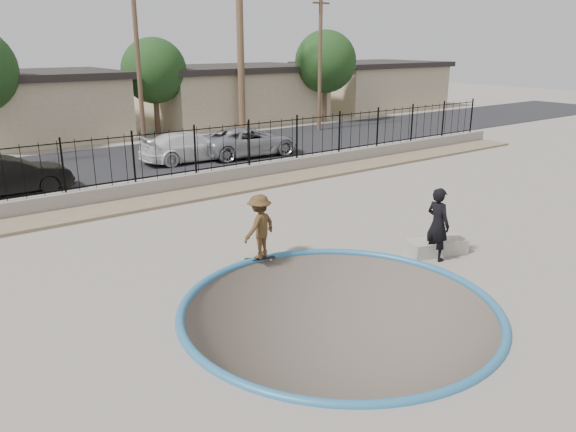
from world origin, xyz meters
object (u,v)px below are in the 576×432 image
(concrete_ledge, at_px, (436,247))
(car_c, at_px, (190,146))
(skater, at_px, (260,230))
(car_b, at_px, (8,176))
(car_d, at_px, (249,141))
(skateboard, at_px, (260,258))
(videographer, at_px, (438,224))

(concrete_ledge, bearing_deg, car_c, 88.83)
(skater, xyz_separation_m, concrete_ledge, (4.16, -2.44, -0.65))
(car_b, bearing_deg, car_c, -79.05)
(concrete_ledge, height_order, car_d, car_d)
(skateboard, distance_m, car_b, 11.73)
(concrete_ledge, bearing_deg, skater, 149.59)
(concrete_ledge, xyz_separation_m, car_d, (3.31, 14.54, 0.55))
(concrete_ledge, relative_size, car_b, 0.36)
(videographer, distance_m, car_c, 15.35)
(skater, height_order, skateboard, skater)
(car_b, bearing_deg, car_d, -84.59)
(skateboard, relative_size, car_b, 0.19)
(skateboard, xyz_separation_m, car_c, (4.47, 12.65, 0.68))
(videographer, bearing_deg, car_c, 0.71)
(skateboard, distance_m, concrete_ledge, 4.83)
(concrete_ledge, relative_size, car_d, 0.31)
(car_b, bearing_deg, skateboard, -160.56)
(videographer, distance_m, car_d, 15.24)
(skateboard, distance_m, car_c, 13.43)
(concrete_ledge, distance_m, car_c, 15.10)
(car_d, bearing_deg, concrete_ledge, 170.89)
(concrete_ledge, height_order, car_b, car_b)
(skater, distance_m, car_d, 14.22)
(videographer, xyz_separation_m, car_b, (-7.70, 13.74, -0.22))
(skateboard, height_order, car_b, car_b)
(car_b, xyz_separation_m, car_d, (11.35, 1.06, -0.01))
(concrete_ledge, height_order, car_c, car_c)
(skateboard, bearing_deg, concrete_ledge, -10.40)
(skater, relative_size, car_d, 0.33)
(concrete_ledge, distance_m, car_d, 14.93)
(skater, distance_m, skateboard, 0.80)
(car_b, bearing_deg, concrete_ledge, -149.11)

